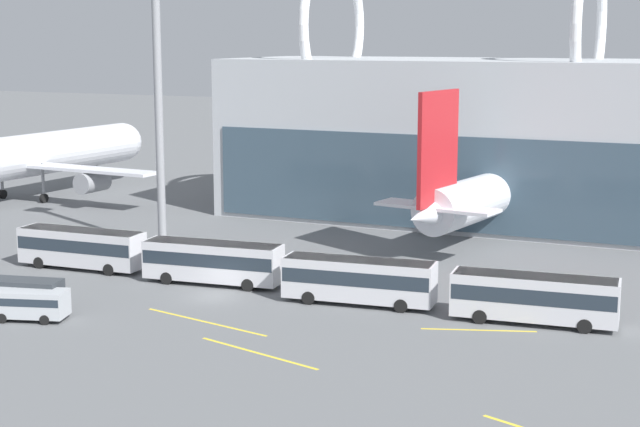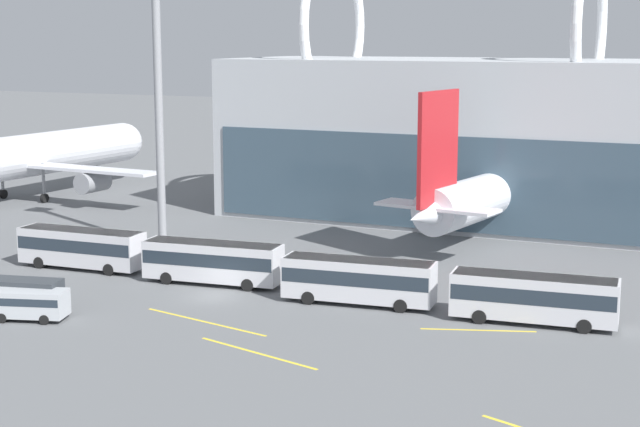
% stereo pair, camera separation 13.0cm
% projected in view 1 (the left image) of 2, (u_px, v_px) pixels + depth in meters
% --- Properties ---
extents(ground_plane, '(440.00, 440.00, 0.00)m').
position_uv_depth(ground_plane, '(215.00, 297.00, 74.71)').
color(ground_plane, slate).
extents(airliner_at_gate_near, '(39.16, 40.47, 13.55)m').
position_uv_depth(airliner_at_gate_near, '(27.00, 156.00, 118.53)').
color(airliner_at_gate_near, silver).
rests_on(airliner_at_gate_near, ground_plane).
extents(airliner_at_gate_far, '(38.63, 42.26, 15.01)m').
position_uv_depth(airliner_at_gate_far, '(506.00, 189.00, 98.80)').
color(airliner_at_gate_far, silver).
rests_on(airliner_at_gate_far, ground_plane).
extents(shuttle_bus_0, '(11.43, 3.21, 3.39)m').
position_uv_depth(shuttle_bus_0, '(81.00, 246.00, 83.42)').
color(shuttle_bus_0, silver).
rests_on(shuttle_bus_0, ground_plane).
extents(shuttle_bus_1, '(11.54, 3.84, 3.39)m').
position_uv_depth(shuttle_bus_1, '(213.00, 260.00, 78.23)').
color(shuttle_bus_1, silver).
rests_on(shuttle_bus_1, ground_plane).
extents(shuttle_bus_2, '(11.54, 3.86, 3.39)m').
position_uv_depth(shuttle_bus_2, '(359.00, 278.00, 72.32)').
color(shuttle_bus_2, silver).
rests_on(shuttle_bus_2, ground_plane).
extents(shuttle_bus_3, '(11.53, 3.75, 3.39)m').
position_uv_depth(shuttle_bus_3, '(534.00, 296.00, 67.39)').
color(shuttle_bus_3, silver).
rests_on(shuttle_bus_3, ground_plane).
extents(service_van_foreground, '(5.71, 3.62, 2.13)m').
position_uv_depth(service_van_foreground, '(29.00, 302.00, 68.41)').
color(service_van_foreground, '#B2B7BC').
rests_on(service_van_foreground, ground_plane).
extents(service_van_crossing, '(5.85, 3.19, 2.46)m').
position_uv_depth(service_van_crossing, '(23.00, 293.00, 70.12)').
color(service_van_crossing, '#2D3338').
rests_on(service_van_crossing, ground_plane).
extents(floodlight_mast, '(2.24, 2.24, 24.65)m').
position_uv_depth(floodlight_mast, '(158.00, 97.00, 89.68)').
color(floodlight_mast, gray).
rests_on(floodlight_mast, ground_plane).
extents(lane_stripe_1, '(10.33, 3.45, 0.01)m').
position_uv_depth(lane_stripe_1, '(296.00, 285.00, 78.10)').
color(lane_stripe_1, yellow).
rests_on(lane_stripe_1, ground_plane).
extents(lane_stripe_3, '(10.92, 2.65, 0.01)m').
position_uv_depth(lane_stripe_3, '(205.00, 322.00, 68.14)').
color(lane_stripe_3, yellow).
rests_on(lane_stripe_3, ground_plane).
extents(lane_stripe_4, '(7.43, 2.79, 0.01)m').
position_uv_depth(lane_stripe_4, '(479.00, 330.00, 66.21)').
color(lane_stripe_4, yellow).
rests_on(lane_stripe_4, ground_plane).
extents(lane_stripe_5, '(9.55, 2.83, 0.01)m').
position_uv_depth(lane_stripe_5, '(258.00, 353.00, 61.40)').
color(lane_stripe_5, yellow).
rests_on(lane_stripe_5, ground_plane).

